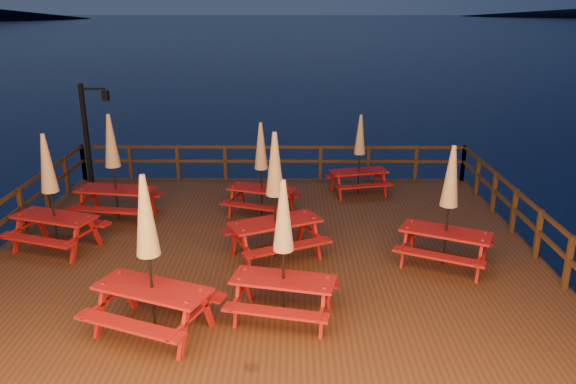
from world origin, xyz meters
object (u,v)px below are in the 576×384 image
Objects in this scene: picnic_table_0 at (149,254)px; picnic_table_1 at (283,249)px; picnic_table_2 at (50,191)px; lamp_post at (90,125)px.

picnic_table_0 reaches higher than picnic_table_1.
picnic_table_2 is at bearing 163.05° from picnic_table_1.
picnic_table_0 reaches higher than picnic_table_2.
picnic_table_1 is 0.96× the size of picnic_table_2.
lamp_post reaches higher than picnic_table_1.
lamp_post is at bearing 117.54° from picnic_table_2.
picnic_table_2 reaches higher than picnic_table_1.
lamp_post is at bearing 139.48° from picnic_table_1.
picnic_table_1 is at bearing 33.64° from picnic_table_0.
lamp_post is 1.09× the size of picnic_table_0.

